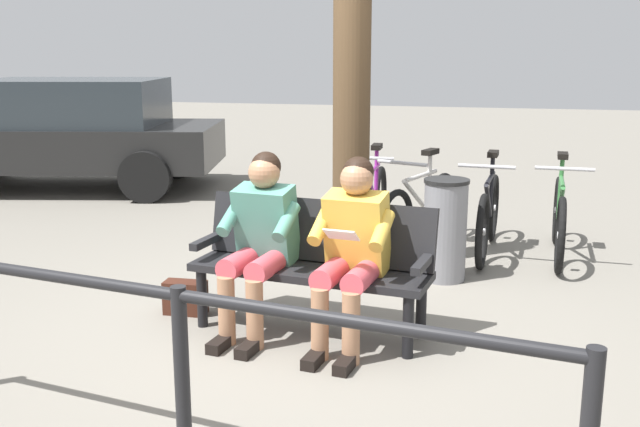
# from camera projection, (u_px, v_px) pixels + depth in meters

# --- Properties ---
(ground_plane) EXTENTS (40.00, 40.00, 0.00)m
(ground_plane) POSITION_uv_depth(u_px,v_px,m) (300.00, 330.00, 4.93)
(ground_plane) COLOR slate
(bench) EXTENTS (1.65, 0.68, 0.87)m
(bench) POSITION_uv_depth(u_px,v_px,m) (314.00, 256.00, 4.86)
(bench) COLOR black
(bench) RESTS_ON ground
(person_reading) EXTENTS (0.53, 0.80, 1.20)m
(person_reading) POSITION_uv_depth(u_px,v_px,m) (352.00, 244.00, 4.56)
(person_reading) COLOR gold
(person_reading) RESTS_ON ground
(person_companion) EXTENTS (0.53, 0.80, 1.20)m
(person_companion) POSITION_uv_depth(u_px,v_px,m) (260.00, 235.00, 4.79)
(person_companion) COLOR #4C8C7A
(person_companion) RESTS_ON ground
(handbag) EXTENTS (0.31, 0.15, 0.24)m
(handbag) POSITION_uv_depth(u_px,v_px,m) (185.00, 298.00, 5.21)
(handbag) COLOR #3F1E14
(handbag) RESTS_ON ground
(tree_trunk) EXTENTS (0.31, 0.31, 3.07)m
(tree_trunk) POSITION_uv_depth(u_px,v_px,m) (352.00, 89.00, 5.97)
(tree_trunk) COLOR #4C3823
(tree_trunk) RESTS_ON ground
(litter_bin) EXTENTS (0.37, 0.37, 0.84)m
(litter_bin) POSITION_uv_depth(u_px,v_px,m) (445.00, 230.00, 5.93)
(litter_bin) COLOR slate
(litter_bin) RESTS_ON ground
(bicycle_blue) EXTENTS (0.48, 1.68, 0.94)m
(bicycle_blue) POSITION_uv_depth(u_px,v_px,m) (559.00, 219.00, 6.58)
(bicycle_blue) COLOR black
(bicycle_blue) RESTS_ON ground
(bicycle_red) EXTENTS (0.48, 1.68, 0.94)m
(bicycle_red) POSITION_uv_depth(u_px,v_px,m) (488.00, 216.00, 6.70)
(bicycle_red) COLOR black
(bicycle_red) RESTS_ON ground
(bicycle_black) EXTENTS (0.67, 1.61, 0.94)m
(bicycle_black) POSITION_uv_depth(u_px,v_px,m) (420.00, 212.00, 6.85)
(bicycle_black) COLOR black
(bicycle_black) RESTS_ON ground
(bicycle_silver) EXTENTS (0.48, 1.68, 0.94)m
(bicycle_silver) POSITION_uv_depth(u_px,v_px,m) (373.00, 204.00, 7.19)
(bicycle_silver) COLOR black
(bicycle_silver) RESTS_ON ground
(railing_fence) EXTENTS (3.44, 0.61, 0.85)m
(railing_fence) POSITION_uv_depth(u_px,v_px,m) (180.00, 340.00, 3.21)
(railing_fence) COLOR black
(railing_fence) RESTS_ON ground
(parked_car) EXTENTS (4.49, 2.71, 1.47)m
(parked_car) POSITION_uv_depth(u_px,v_px,m) (65.00, 132.00, 9.79)
(parked_car) COLOR black
(parked_car) RESTS_ON ground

